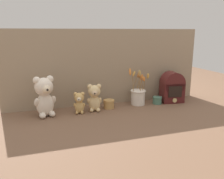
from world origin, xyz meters
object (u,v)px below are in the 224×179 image
(decorative_tin_tall, at_px, (109,104))
(decorative_tin_short, at_px, (157,100))
(vintage_radio, at_px, (172,87))
(teddy_bear_large, at_px, (45,96))
(flower_vase, at_px, (138,95))
(teddy_bear_medium, at_px, (94,97))
(teddy_bear_small, at_px, (79,102))

(decorative_tin_tall, height_order, decorative_tin_short, decorative_tin_tall)
(vintage_radio, xyz_separation_m, decorative_tin_tall, (-0.56, -0.00, -0.09))
(teddy_bear_large, distance_m, flower_vase, 0.74)
(teddy_bear_large, height_order, decorative_tin_short, teddy_bear_large)
(teddy_bear_medium, distance_m, teddy_bear_small, 0.12)
(vintage_radio, height_order, decorative_tin_tall, vintage_radio)
(teddy_bear_medium, xyz_separation_m, decorative_tin_tall, (0.12, 0.03, -0.07))
(teddy_bear_medium, height_order, decorative_tin_short, teddy_bear_medium)
(flower_vase, xyz_separation_m, decorative_tin_short, (0.16, -0.03, -0.05))
(teddy_bear_medium, height_order, vintage_radio, vintage_radio)
(vintage_radio, relative_size, decorative_tin_short, 3.33)
(teddy_bear_large, xyz_separation_m, teddy_bear_small, (0.24, -0.01, -0.07))
(flower_vase, height_order, vintage_radio, flower_vase)
(decorative_tin_tall, bearing_deg, flower_vase, 4.82)
(teddy_bear_medium, bearing_deg, decorative_tin_tall, 13.07)
(teddy_bear_large, xyz_separation_m, vintage_radio, (1.04, 0.04, -0.02))
(teddy_bear_medium, height_order, teddy_bear_small, teddy_bear_medium)
(teddy_bear_small, height_order, vintage_radio, vintage_radio)
(teddy_bear_large, distance_m, decorative_tin_tall, 0.49)
(teddy_bear_large, bearing_deg, vintage_radio, 2.11)
(vintage_radio, bearing_deg, teddy_bear_small, -176.48)
(flower_vase, height_order, decorative_tin_short, flower_vase)
(teddy_bear_small, distance_m, decorative_tin_short, 0.66)
(flower_vase, relative_size, decorative_tin_tall, 3.55)
(vintage_radio, bearing_deg, teddy_bear_medium, -177.28)
(flower_vase, bearing_deg, teddy_bear_medium, -172.49)
(decorative_tin_short, bearing_deg, vintage_radio, 6.19)
(teddy_bear_large, distance_m, vintage_radio, 1.04)
(teddy_bear_large, distance_m, decorative_tin_short, 0.90)
(teddy_bear_medium, distance_m, decorative_tin_short, 0.54)
(vintage_radio, distance_m, decorative_tin_tall, 0.57)
(teddy_bear_large, bearing_deg, decorative_tin_tall, 4.07)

